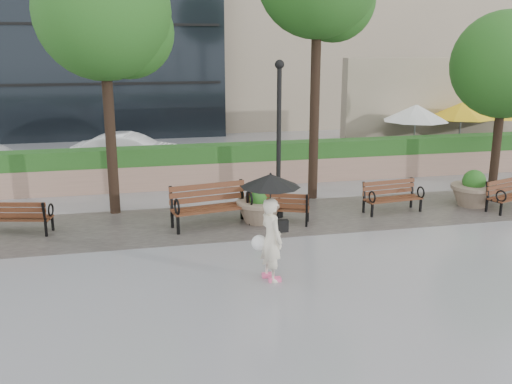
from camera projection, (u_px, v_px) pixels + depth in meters
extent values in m
plane|color=gray|center=(313.00, 258.00, 12.44)|extent=(100.00, 100.00, 0.00)
cube|color=#383330|center=(278.00, 218.00, 15.27)|extent=(28.00, 3.20, 0.01)
cube|color=#A37B69|center=(247.00, 172.00, 18.95)|extent=(24.00, 0.80, 0.80)
cube|color=#1D4818|center=(247.00, 152.00, 18.78)|extent=(24.00, 0.75, 0.55)
cube|color=tan|center=(458.00, 107.00, 23.40)|extent=(10.00, 0.60, 4.00)
cube|color=#1D4818|center=(475.00, 155.00, 21.61)|extent=(8.00, 0.50, 0.90)
cube|color=black|center=(227.00, 160.00, 22.82)|extent=(40.00, 7.00, 0.00)
cube|color=#5A2E1A|center=(18.00, 218.00, 13.94)|extent=(1.68, 0.84, 0.04)
cube|color=#5A2E1A|center=(12.00, 210.00, 13.63)|extent=(1.59, 0.48, 0.38)
cube|color=black|center=(18.00, 226.00, 13.96)|extent=(1.70, 0.93, 0.41)
torus|color=black|center=(51.00, 210.00, 14.05)|extent=(0.12, 0.33, 0.33)
cube|color=#5A2E1A|center=(212.00, 208.00, 14.40)|extent=(2.08, 0.95, 0.06)
cube|color=#5A2E1A|center=(207.00, 192.00, 14.59)|extent=(2.00, 0.49, 0.47)
cube|color=black|center=(211.00, 217.00, 14.48)|extent=(2.10, 1.06, 0.51)
torus|color=black|center=(177.00, 207.00, 13.81)|extent=(0.13, 0.42, 0.41)
torus|color=black|center=(249.00, 199.00, 14.52)|extent=(0.13, 0.42, 0.41)
cube|color=#5A2E1A|center=(278.00, 208.00, 14.78)|extent=(1.67, 1.05, 0.04)
cube|color=#5A2E1A|center=(277.00, 200.00, 14.47)|extent=(1.53, 0.71, 0.38)
cube|color=black|center=(278.00, 215.00, 14.80)|extent=(1.70, 1.13, 0.41)
torus|color=black|center=(308.00, 202.00, 14.77)|extent=(0.17, 0.32, 0.33)
torus|color=black|center=(251.00, 199.00, 15.01)|extent=(0.17, 0.32, 0.33)
cube|color=#5A2E1A|center=(393.00, 199.00, 15.65)|extent=(1.67, 0.67, 0.05)
cube|color=#5A2E1A|center=(389.00, 187.00, 15.80)|extent=(1.62, 0.30, 0.38)
cube|color=black|center=(392.00, 205.00, 15.72)|extent=(1.68, 0.76, 0.41)
torus|color=black|center=(372.00, 197.00, 15.21)|extent=(0.08, 0.34, 0.33)
torus|color=black|center=(421.00, 192.00, 15.70)|extent=(0.08, 0.34, 0.33)
cube|color=#5A2E1A|center=(512.00, 197.00, 15.90)|extent=(1.67, 0.99, 0.04)
cube|color=#5A2E1A|center=(505.00, 185.00, 16.03)|extent=(1.54, 0.64, 0.38)
cube|color=black|center=(510.00, 203.00, 15.97)|extent=(1.70, 1.08, 0.41)
torus|color=black|center=(501.00, 196.00, 15.34)|extent=(0.15, 0.32, 0.33)
cylinder|color=#7F6B56|center=(259.00, 203.00, 14.76)|extent=(1.19, 1.19, 0.10)
sphere|color=#254F16|center=(259.00, 197.00, 14.72)|extent=(0.62, 0.62, 0.62)
cylinder|color=#7F6B56|center=(474.00, 187.00, 16.28)|extent=(1.26, 1.26, 0.10)
sphere|color=#254F16|center=(474.00, 181.00, 16.24)|extent=(0.65, 0.65, 0.65)
cylinder|color=black|center=(279.00, 144.00, 14.85)|extent=(0.12, 0.12, 3.97)
cylinder|color=black|center=(278.00, 212.00, 15.31)|extent=(0.28, 0.28, 0.30)
sphere|color=black|center=(280.00, 64.00, 14.33)|extent=(0.24, 0.24, 0.24)
cylinder|color=black|center=(110.00, 123.00, 15.11)|extent=(0.28, 0.28, 4.96)
sphere|color=#254F16|center=(102.00, 11.00, 14.39)|extent=(3.47, 3.47, 3.47)
sphere|color=#254F16|center=(128.00, 32.00, 14.93)|extent=(2.43, 2.43, 2.43)
cylinder|color=black|center=(315.00, 99.00, 16.55)|extent=(0.28, 0.28, 5.91)
sphere|color=#254F16|center=(334.00, 0.00, 16.25)|extent=(2.39, 2.39, 2.39)
cylinder|color=black|center=(498.00, 130.00, 18.37)|extent=(0.28, 0.28, 3.63)
sphere|color=#254F16|center=(505.00, 65.00, 17.85)|extent=(3.35, 3.35, 3.35)
cylinder|color=black|center=(412.00, 164.00, 21.94)|extent=(0.40, 0.40, 0.10)
cylinder|color=#99999E|center=(414.00, 137.00, 21.67)|extent=(0.06, 0.06, 2.20)
cone|color=white|center=(416.00, 113.00, 21.44)|extent=(2.50, 2.50, 0.60)
cylinder|color=black|center=(457.00, 159.00, 22.75)|extent=(0.40, 0.40, 0.10)
cylinder|color=#99999E|center=(460.00, 133.00, 22.49)|extent=(0.06, 0.06, 2.20)
cone|color=gold|center=(462.00, 110.00, 22.26)|extent=(2.50, 2.50, 0.60)
cylinder|color=black|center=(491.00, 158.00, 23.07)|extent=(0.40, 0.40, 0.10)
cylinder|color=#99999E|center=(494.00, 132.00, 22.81)|extent=(0.06, 0.06, 2.20)
cone|color=gold|center=(496.00, 110.00, 22.58)|extent=(2.50, 2.50, 0.60)
imported|color=white|center=(131.00, 152.00, 20.96)|extent=(4.30, 2.33, 1.34)
imported|color=#F0E6CA|center=(271.00, 237.00, 11.08)|extent=(0.61, 0.75, 1.78)
cube|color=#F2598C|center=(268.00, 275.00, 11.39)|extent=(0.18, 0.27, 0.09)
cube|color=#F2598C|center=(275.00, 280.00, 11.17)|extent=(0.18, 0.27, 0.09)
cube|color=black|center=(280.00, 226.00, 11.18)|extent=(0.20, 0.35, 0.24)
sphere|color=white|center=(259.00, 243.00, 11.23)|extent=(0.31, 0.31, 0.31)
cylinder|color=black|center=(270.00, 203.00, 10.95)|extent=(0.02, 0.02, 0.94)
cone|color=black|center=(271.00, 181.00, 10.84)|extent=(1.16, 1.16, 0.24)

